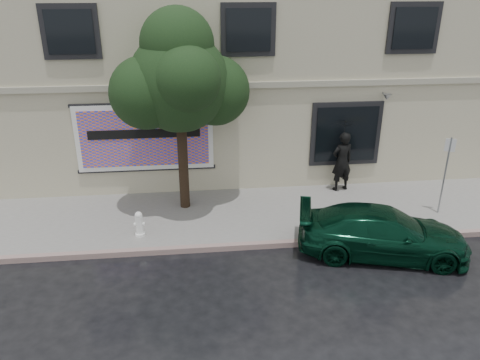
{
  "coord_description": "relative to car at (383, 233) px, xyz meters",
  "views": [
    {
      "loc": [
        -1.76,
        -9.05,
        6.54
      ],
      "look_at": [
        -0.54,
        2.2,
        1.68
      ],
      "focal_mm": 35.0,
      "sensor_mm": 36.0,
      "label": 1
    }
  ],
  "objects": [
    {
      "name": "ground",
      "position": [
        -2.98,
        -0.88,
        -0.62
      ],
      "size": [
        90.0,
        90.0,
        0.0
      ],
      "primitive_type": "plane",
      "color": "black",
      "rests_on": "ground"
    },
    {
      "name": "sidewalk",
      "position": [
        -2.98,
        2.37,
        -0.54
      ],
      "size": [
        20.0,
        3.5,
        0.15
      ],
      "primitive_type": "cube",
      "color": "gray",
      "rests_on": "ground"
    },
    {
      "name": "curb",
      "position": [
        -2.98,
        0.62,
        -0.54
      ],
      "size": [
        20.0,
        0.18,
        0.16
      ],
      "primitive_type": "cube",
      "color": "slate",
      "rests_on": "ground"
    },
    {
      "name": "building",
      "position": [
        -2.97,
        8.11,
        2.88
      ],
      "size": [
        20.0,
        8.12,
        7.0
      ],
      "color": "#B8B094",
      "rests_on": "ground"
    },
    {
      "name": "billboard",
      "position": [
        -6.18,
        4.04,
        1.43
      ],
      "size": [
        4.3,
        0.16,
        2.2
      ],
      "color": "white",
      "rests_on": "ground"
    },
    {
      "name": "car",
      "position": [
        0.0,
        0.0,
        0.0
      ],
      "size": [
        4.58,
        2.84,
        1.24
      ],
      "primitive_type": "imported",
      "rotation": [
        0.0,
        0.0,
        1.33
      ],
      "color": "black",
      "rests_on": "ground"
    },
    {
      "name": "pedestrian",
      "position": [
        0.06,
        3.72,
        0.51
      ],
      "size": [
        0.81,
        0.63,
        1.97
      ],
      "primitive_type": "imported",
      "rotation": [
        0.0,
        0.0,
        3.39
      ],
      "color": "black",
      "rests_on": "sidewalk"
    },
    {
      "name": "umbrella",
      "position": [
        0.06,
        3.72,
        1.84
      ],
      "size": [
        1.06,
        1.06,
        0.69
      ],
      "primitive_type": "imported",
      "rotation": [
        0.0,
        0.0,
        -0.16
      ],
      "color": "black",
      "rests_on": "pedestrian"
    },
    {
      "name": "street_tree",
      "position": [
        -5.02,
        3.02,
        3.3
      ],
      "size": [
        2.77,
        2.77,
        5.18
      ],
      "color": "#302015",
      "rests_on": "sidewalk"
    },
    {
      "name": "fire_hydrant",
      "position": [
        -6.24,
        1.36,
        -0.12
      ],
      "size": [
        0.29,
        0.27,
        0.71
      ],
      "rotation": [
        0.0,
        0.0,
        -0.42
      ],
      "color": "white",
      "rests_on": "sidewalk"
    },
    {
      "name": "sign_pole",
      "position": [
        2.47,
        1.78,
        0.96
      ],
      "size": [
        0.28,
        0.12,
        2.34
      ],
      "rotation": [
        0.0,
        0.0,
        -0.35
      ],
      "color": "#92969A",
      "rests_on": "sidewalk"
    }
  ]
}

